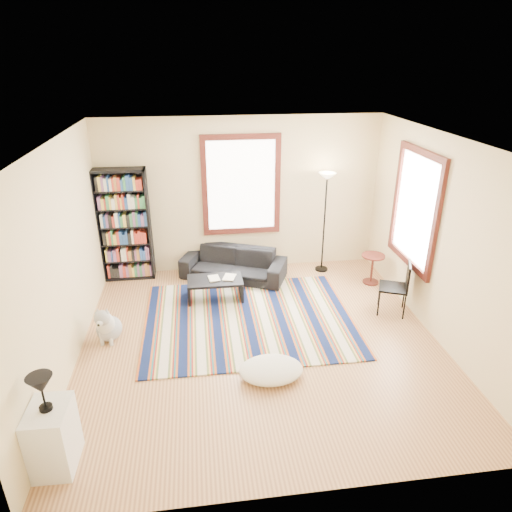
{
  "coord_description": "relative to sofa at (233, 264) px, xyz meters",
  "views": [
    {
      "loc": [
        -0.79,
        -5.39,
        3.75
      ],
      "look_at": [
        0.0,
        0.5,
        1.1
      ],
      "focal_mm": 32.0,
      "sensor_mm": 36.0,
      "label": 1
    }
  ],
  "objects": [
    {
      "name": "floor",
      "position": [
        0.2,
        -2.05,
        -0.32
      ],
      "size": [
        5.0,
        5.0,
        0.1
      ],
      "primitive_type": "cube",
      "color": "tan",
      "rests_on": "ground"
    },
    {
      "name": "ceiling",
      "position": [
        0.2,
        -2.05,
        2.58
      ],
      "size": [
        5.0,
        5.0,
        0.1
      ],
      "primitive_type": "cube",
      "color": "white",
      "rests_on": "floor"
    },
    {
      "name": "wall_back",
      "position": [
        0.2,
        0.5,
        1.13
      ],
      "size": [
        5.0,
        0.1,
        2.8
      ],
      "primitive_type": "cube",
      "color": "beige",
      "rests_on": "floor"
    },
    {
      "name": "wall_front",
      "position": [
        0.2,
        -4.6,
        1.13
      ],
      "size": [
        5.0,
        0.1,
        2.8
      ],
      "primitive_type": "cube",
      "color": "beige",
      "rests_on": "floor"
    },
    {
      "name": "wall_left",
      "position": [
        -2.35,
        -2.05,
        1.13
      ],
      "size": [
        0.1,
        5.0,
        2.8
      ],
      "primitive_type": "cube",
      "color": "beige",
      "rests_on": "floor"
    },
    {
      "name": "wall_right",
      "position": [
        2.75,
        -2.05,
        1.13
      ],
      "size": [
        0.1,
        5.0,
        2.8
      ],
      "primitive_type": "cube",
      "color": "beige",
      "rests_on": "floor"
    },
    {
      "name": "window_back",
      "position": [
        0.2,
        0.42,
        1.33
      ],
      "size": [
        1.2,
        0.06,
        1.6
      ],
      "primitive_type": "cube",
      "color": "white",
      "rests_on": "wall_back"
    },
    {
      "name": "window_right",
      "position": [
        2.67,
        -1.25,
        1.33
      ],
      "size": [
        0.06,
        1.2,
        1.6
      ],
      "primitive_type": "cube",
      "color": "white",
      "rests_on": "wall_right"
    },
    {
      "name": "rug",
      "position": [
        0.1,
        -1.47,
        -0.26
      ],
      "size": [
        3.15,
        2.52,
        0.02
      ],
      "primitive_type": "cube",
      "color": "#0C173E",
      "rests_on": "floor"
    },
    {
      "name": "sofa",
      "position": [
        0.0,
        0.0,
        0.0
      ],
      "size": [
        1.98,
        1.39,
        0.54
      ],
      "primitive_type": "imported",
      "rotation": [
        0.0,
        0.0,
        -0.4
      ],
      "color": "black",
      "rests_on": "floor"
    },
    {
      "name": "bookshelf",
      "position": [
        -1.87,
        0.27,
        0.73
      ],
      "size": [
        0.9,
        0.3,
        2.0
      ],
      "primitive_type": "cube",
      "color": "black",
      "rests_on": "floor"
    },
    {
      "name": "coffee_table",
      "position": [
        -0.37,
        -0.75,
        -0.09
      ],
      "size": [
        0.97,
        0.63,
        0.36
      ],
      "primitive_type": "cube",
      "rotation": [
        0.0,
        0.0,
        -0.15
      ],
      "color": "black",
      "rests_on": "floor"
    },
    {
      "name": "book_a",
      "position": [
        -0.47,
        -0.75,
        0.1
      ],
      "size": [
        0.25,
        0.2,
        0.02
      ],
      "primitive_type": "imported",
      "rotation": [
        0.0,
        0.0,
        0.14
      ],
      "color": "beige",
      "rests_on": "coffee_table"
    },
    {
      "name": "book_b",
      "position": [
        -0.22,
        -0.7,
        0.1
      ],
      "size": [
        0.26,
        0.3,
        0.02
      ],
      "primitive_type": "imported",
      "rotation": [
        0.0,
        0.0,
        -0.31
      ],
      "color": "beige",
      "rests_on": "coffee_table"
    },
    {
      "name": "floor_cushion",
      "position": [
        0.22,
        -2.85,
        -0.17
      ],
      "size": [
        0.86,
        0.67,
        0.2
      ],
      "primitive_type": "ellipsoid",
      "rotation": [
        0.0,
        0.0,
        -0.08
      ],
      "color": "beige",
      "rests_on": "floor"
    },
    {
      "name": "floor_lamp",
      "position": [
        1.67,
        0.1,
        0.66
      ],
      "size": [
        0.34,
        0.34,
        1.86
      ],
      "primitive_type": null,
      "rotation": [
        0.0,
        0.0,
        -0.15
      ],
      "color": "black",
      "rests_on": "floor"
    },
    {
      "name": "side_table",
      "position": [
        2.4,
        -0.54,
        -0.0
      ],
      "size": [
        0.53,
        0.53,
        0.54
      ],
      "primitive_type": "cylinder",
      "rotation": [
        0.0,
        0.0,
        0.41
      ],
      "color": "#4A1912",
      "rests_on": "floor"
    },
    {
      "name": "folding_chair",
      "position": [
        2.35,
        -1.53,
        0.16
      ],
      "size": [
        0.54,
        0.53,
        0.86
      ],
      "primitive_type": "cube",
      "rotation": [
        0.0,
        0.0,
        -0.41
      ],
      "color": "black",
      "rests_on": "floor"
    },
    {
      "name": "white_cabinet",
      "position": [
        -2.1,
        -3.9,
        0.08
      ],
      "size": [
        0.39,
        0.51,
        0.7
      ],
      "primitive_type": "cube",
      "rotation": [
        0.0,
        0.0,
        -0.03
      ],
      "color": "white",
      "rests_on": "floor"
    },
    {
      "name": "table_lamp",
      "position": [
        -2.1,
        -3.9,
        0.62
      ],
      "size": [
        0.29,
        0.29,
        0.38
      ],
      "primitive_type": null,
      "rotation": [
        0.0,
        0.0,
        0.22
      ],
      "color": "black",
      "rests_on": "white_cabinet"
    },
    {
      "name": "dog",
      "position": [
        -1.93,
        -1.71,
        0.01
      ],
      "size": [
        0.48,
        0.61,
        0.56
      ],
      "primitive_type": null,
      "rotation": [
        0.0,
        0.0,
        -0.16
      ],
      "color": "silver",
      "rests_on": "floor"
    }
  ]
}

